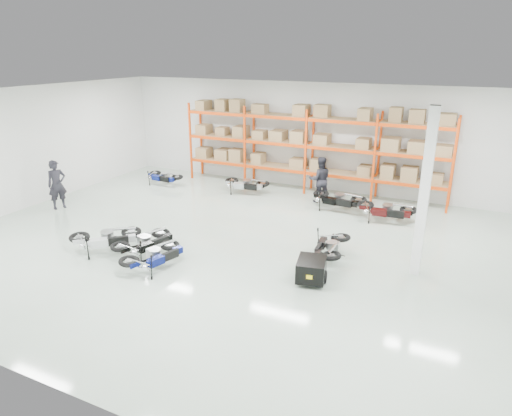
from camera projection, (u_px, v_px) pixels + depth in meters
The scene contains 14 objects.
room at pixel (237, 176), 13.41m from camera, with size 18.00×18.00×18.00m.
pallet_rack at pixel (310, 139), 18.90m from camera, with size 11.28×0.98×3.62m.
structural_column at pixel (424, 194), 11.71m from camera, with size 0.25×0.25×4.50m, color white.
moto_blue_centre at pixel (155, 252), 12.51m from camera, with size 0.74×1.66×1.02m, color #070F4E, non-canonical shape.
moto_silver_left at pixel (105, 234), 13.59m from camera, with size 0.80×1.80×1.10m, color silver, non-canonical shape.
moto_black_far_left at pixel (145, 239), 13.38m from camera, with size 0.75×1.68×1.03m, color black, non-canonical shape.
moto_touring_right at pixel (330, 243), 13.14m from camera, with size 0.73×1.64×1.00m, color black, non-canonical shape.
trailer at pixel (311, 269), 11.83m from camera, with size 0.90×1.57×0.64m.
moto_back_a at pixel (163, 174), 20.35m from camera, with size 0.70×1.58×0.97m, color navy, non-canonical shape.
moto_back_b at pixel (245, 181), 19.13m from camera, with size 0.75×1.70×1.04m, color #A1A5AA, non-canonical shape.
moto_back_c at pixel (337, 196), 17.14m from camera, with size 0.81×1.81×1.11m, color black, non-canonical shape.
moto_back_d at pixel (386, 207), 15.99m from camera, with size 0.79×1.79×1.09m, color #3B0B0C, non-canonical shape.
person_left at pixel (57, 185), 17.20m from camera, with size 0.68×0.45×1.87m, color black.
person_back at pixel (320, 180), 17.95m from camera, with size 0.89×0.69×1.82m, color black.
Camera 1 is at (6.14, -11.44, 5.78)m, focal length 32.00 mm.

